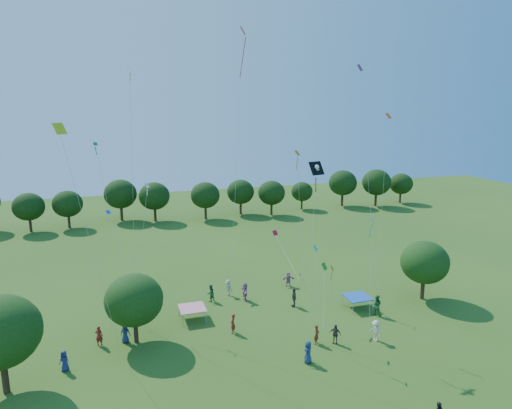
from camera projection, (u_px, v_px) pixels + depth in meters
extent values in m
cylinder|color=#422B19|center=(5.00, 378.00, 29.28)|extent=(0.43, 0.43, 2.08)
cylinder|color=#422B19|center=(136.00, 333.00, 35.56)|extent=(0.34, 0.34, 1.66)
ellipsoid|color=#1B4112|center=(134.00, 300.00, 34.98)|extent=(4.48, 4.48, 4.03)
cylinder|color=#422B19|center=(422.00, 290.00, 43.60)|extent=(0.37, 0.37, 1.78)
ellipsoid|color=#1B4112|center=(425.00, 262.00, 43.00)|extent=(4.49, 4.49, 4.04)
cylinder|color=#422B19|center=(31.00, 226.00, 66.78)|extent=(0.38, 0.38, 1.87)
ellipsoid|color=#15320E|center=(29.00, 207.00, 66.18)|extent=(4.48, 4.48, 4.03)
cylinder|color=#422B19|center=(69.00, 222.00, 68.92)|extent=(0.38, 0.38, 1.84)
ellipsoid|color=#15320E|center=(68.00, 204.00, 68.32)|extent=(4.42, 4.42, 3.98)
cylinder|color=#422B19|center=(122.00, 214.00, 73.43)|extent=(0.44, 0.44, 2.14)
ellipsoid|color=#15320E|center=(120.00, 194.00, 72.73)|extent=(5.14, 5.14, 4.63)
cylinder|color=#422B19|center=(155.00, 215.00, 72.95)|extent=(0.42, 0.42, 2.03)
ellipsoid|color=#15320E|center=(154.00, 196.00, 72.29)|extent=(4.86, 4.86, 4.37)
cylinder|color=#422B19|center=(206.00, 213.00, 74.30)|extent=(0.40, 0.40, 1.96)
ellipsoid|color=#15320E|center=(205.00, 195.00, 73.67)|extent=(4.71, 4.71, 4.24)
cylinder|color=#422B19|center=(241.00, 209.00, 77.65)|extent=(0.39, 0.39, 1.91)
ellipsoid|color=#15320E|center=(241.00, 192.00, 77.03)|extent=(4.59, 4.59, 4.13)
cylinder|color=#422B19|center=(271.00, 209.00, 77.06)|extent=(0.39, 0.39, 1.89)
ellipsoid|color=#15320E|center=(272.00, 193.00, 76.45)|extent=(4.54, 4.54, 4.08)
cylinder|color=#422B19|center=(302.00, 205.00, 81.45)|extent=(0.33, 0.33, 1.58)
ellipsoid|color=#15320E|center=(302.00, 192.00, 80.94)|extent=(3.80, 3.80, 3.42)
cylinder|color=#422B19|center=(342.00, 200.00, 84.06)|extent=(0.44, 0.44, 2.13)
ellipsoid|color=#15320E|center=(343.00, 183.00, 83.37)|extent=(5.12, 5.12, 4.61)
cylinder|color=#422B19|center=(376.00, 200.00, 83.96)|extent=(0.45, 0.45, 2.18)
ellipsoid|color=#15320E|center=(377.00, 182.00, 83.25)|extent=(5.24, 5.24, 4.72)
cylinder|color=#422B19|center=(400.00, 198.00, 86.78)|extent=(0.37, 0.37, 1.81)
ellipsoid|color=#15320E|center=(401.00, 184.00, 86.19)|extent=(4.35, 4.35, 3.91)
cube|color=red|center=(192.00, 308.00, 39.35)|extent=(2.20, 2.20, 0.08)
cylinder|color=#999999|center=(183.00, 320.00, 38.23)|extent=(0.05, 0.05, 1.10)
cylinder|color=#999999|center=(206.00, 317.00, 38.83)|extent=(0.05, 0.05, 1.10)
cylinder|color=#999999|center=(179.00, 310.00, 40.09)|extent=(0.05, 0.05, 1.10)
cylinder|color=#999999|center=(202.00, 307.00, 40.69)|extent=(0.05, 0.05, 1.10)
cube|color=#1B52B2|center=(357.00, 297.00, 41.64)|extent=(2.20, 2.20, 0.08)
cylinder|color=#999999|center=(353.00, 308.00, 40.52)|extent=(0.05, 0.05, 1.10)
cylinder|color=#999999|center=(373.00, 305.00, 41.12)|extent=(0.05, 0.05, 1.10)
cylinder|color=#999999|center=(342.00, 299.00, 42.38)|extent=(0.05, 0.05, 1.10)
cylinder|color=#999999|center=(361.00, 296.00, 42.98)|extent=(0.05, 0.05, 1.10)
imported|color=navy|center=(64.00, 361.00, 31.75)|extent=(0.84, 0.75, 1.51)
imported|color=maroon|center=(317.00, 334.00, 35.35)|extent=(0.68, 0.68, 1.58)
imported|color=#214D2C|center=(211.00, 293.00, 43.04)|extent=(0.92, 0.77, 1.64)
imported|color=beige|center=(376.00, 331.00, 35.79)|extent=(0.70, 1.19, 1.72)
imported|color=#49433A|center=(335.00, 334.00, 35.41)|extent=(0.96, 0.94, 1.58)
imported|color=#AA6391|center=(245.00, 292.00, 43.18)|extent=(0.69, 1.70, 1.78)
imported|color=navy|center=(125.00, 333.00, 35.56)|extent=(0.88, 0.69, 1.58)
imported|color=maroon|center=(99.00, 336.00, 35.12)|extent=(0.69, 0.56, 1.60)
imported|color=#2B6533|center=(377.00, 305.00, 40.21)|extent=(1.03, 0.94, 1.86)
imported|color=#A7A286|center=(228.00, 288.00, 44.38)|extent=(0.98, 1.12, 1.59)
imported|color=#433D35|center=(294.00, 297.00, 41.91)|extent=(0.64, 1.12, 1.80)
imported|color=#A96288|center=(288.00, 279.00, 46.67)|extent=(1.48, 0.73, 1.52)
imported|color=navy|center=(308.00, 352.00, 32.72)|extent=(0.91, 0.90, 1.69)
imported|color=maroon|center=(233.00, 324.00, 37.05)|extent=(0.67, 0.73, 1.64)
cube|color=black|center=(317.00, 168.00, 35.19)|extent=(1.26, 0.87, 0.99)
cube|color=black|center=(316.00, 185.00, 35.51)|extent=(0.19, 0.26, 1.18)
sphere|color=white|center=(317.00, 167.00, 35.11)|extent=(0.36, 0.36, 0.36)
cylinder|color=white|center=(317.00, 171.00, 35.17)|extent=(0.26, 0.50, 0.33)
cylinder|color=white|center=(317.00, 171.00, 35.17)|extent=(0.26, 0.50, 0.33)
cylinder|color=beige|center=(311.00, 249.00, 35.74)|extent=(1.14, 1.35, 11.64)
cube|color=red|center=(243.00, 31.00, 34.44)|extent=(0.52, 0.77, 0.62)
cube|color=red|center=(243.00, 58.00, 34.90)|extent=(0.39, 0.58, 2.94)
cylinder|color=beige|center=(236.00, 184.00, 34.42)|extent=(2.58, 4.44, 22.10)
cube|color=red|center=(275.00, 233.00, 51.77)|extent=(0.69, 0.56, 0.51)
cylinder|color=beige|center=(287.00, 256.00, 48.27)|extent=(0.35, 8.10, 2.46)
cube|color=orange|center=(332.00, 268.00, 33.09)|extent=(0.41, 0.48, 0.38)
cube|color=orange|center=(331.00, 276.00, 33.28)|extent=(0.10, 0.18, 0.72)
cylinder|color=beige|center=(326.00, 302.00, 33.96)|extent=(0.45, 0.76, 5.13)
cube|color=#CEC612|center=(60.00, 129.00, 26.04)|extent=(0.78, 0.79, 0.65)
cylinder|color=beige|center=(93.00, 251.00, 29.58)|extent=(2.35, 3.26, 15.27)
cube|color=#1F7D16|center=(324.00, 266.00, 38.16)|extent=(0.70, 0.67, 0.56)
cylinder|color=beige|center=(324.00, 297.00, 36.86)|extent=(1.56, 3.22, 3.43)
cube|color=blue|center=(372.00, 220.00, 35.12)|extent=(0.48, 0.54, 0.36)
cube|color=blue|center=(371.00, 230.00, 35.35)|extent=(0.13, 0.26, 1.14)
cylinder|color=beige|center=(370.00, 277.00, 34.76)|extent=(1.18, 2.36, 8.07)
cube|color=#5B1688|center=(360.00, 68.00, 42.79)|extent=(0.53, 0.76, 0.59)
cylinder|color=beige|center=(368.00, 180.00, 43.01)|extent=(0.33, 4.38, 20.05)
cube|color=silver|center=(147.00, 185.00, 38.77)|extent=(0.48, 0.51, 0.38)
cube|color=silver|center=(147.00, 192.00, 38.95)|extent=(0.08, 0.15, 0.62)
cylinder|color=beige|center=(141.00, 248.00, 38.64)|extent=(1.66, 2.16, 10.02)
cube|color=#0CB1B9|center=(316.00, 248.00, 35.87)|extent=(0.52, 0.56, 0.46)
cylinder|color=beige|center=(316.00, 288.00, 35.86)|extent=(0.34, 1.34, 5.67)
cube|color=orange|center=(297.00, 153.00, 43.77)|extent=(0.70, 0.70, 0.48)
cube|color=orange|center=(297.00, 164.00, 44.04)|extent=(0.06, 0.29, 1.31)
cylinder|color=beige|center=(300.00, 218.00, 44.47)|extent=(0.26, 1.49, 12.15)
cube|color=#FF5C0D|center=(388.00, 116.00, 40.71)|extent=(0.72, 0.64, 0.48)
cylinder|color=beige|center=(382.00, 205.00, 41.97)|extent=(0.73, 0.79, 15.70)
cube|color=#A2CB12|center=(130.00, 68.00, 35.50)|extent=(0.44, 0.61, 0.44)
cube|color=#A2CB12|center=(130.00, 77.00, 35.69)|extent=(0.15, 0.16, 0.69)
cylinder|color=beige|center=(133.00, 195.00, 37.06)|extent=(0.69, 1.00, 19.48)
cube|color=#157829|center=(95.00, 144.00, 40.41)|extent=(0.39, 0.33, 0.26)
cube|color=#157829|center=(96.00, 151.00, 40.58)|extent=(0.14, 0.18, 0.76)
cylinder|color=beige|center=(112.00, 225.00, 39.50)|extent=(1.93, 5.72, 13.40)
cube|color=blue|center=(108.00, 212.00, 41.43)|extent=(0.48, 0.46, 0.31)
cylinder|color=beige|center=(122.00, 259.00, 40.07)|extent=(1.78, 5.23, 7.23)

